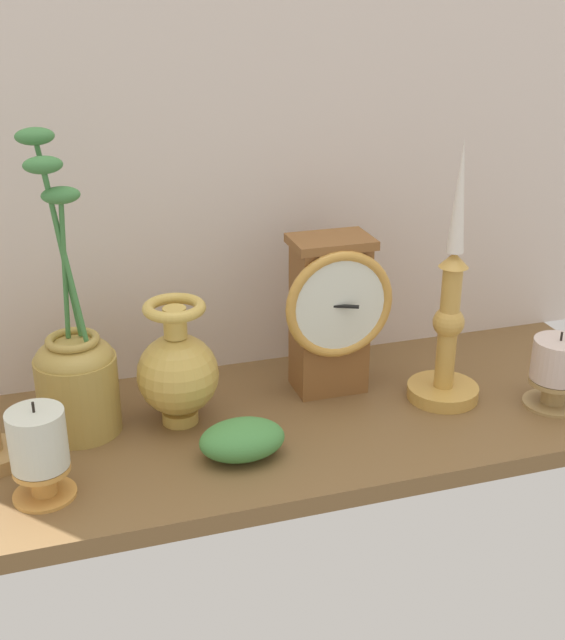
{
  "coord_description": "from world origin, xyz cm",
  "views": [
    {
      "loc": [
        -29.02,
        -89.27,
        53.89
      ],
      "look_at": [
        -1.35,
        0.0,
        14.0
      ],
      "focal_mm": 45.69,
      "sensor_mm": 36.0,
      "label": 1
    }
  ],
  "objects_px": {
    "brass_vase_jar": "(76,372)",
    "pillar_candle_near_clock": "(39,451)",
    "brass_vase_bulbous": "(178,370)",
    "mantel_clock": "(331,312)",
    "pillar_candle_front": "(557,370)",
    "candlestick_tall_left": "(448,328)"
  },
  "relations": [
    {
      "from": "mantel_clock",
      "to": "brass_vase_jar",
      "type": "relative_size",
      "value": 0.58
    },
    {
      "from": "candlestick_tall_left",
      "to": "pillar_candle_near_clock",
      "type": "height_order",
      "value": "candlestick_tall_left"
    },
    {
      "from": "mantel_clock",
      "to": "candlestick_tall_left",
      "type": "relative_size",
      "value": 0.62
    },
    {
      "from": "brass_vase_bulbous",
      "to": "pillar_candle_near_clock",
      "type": "relative_size",
      "value": 1.41
    },
    {
      "from": "mantel_clock",
      "to": "pillar_candle_front",
      "type": "height_order",
      "value": "mantel_clock"
    },
    {
      "from": "mantel_clock",
      "to": "brass_vase_bulbous",
      "type": "distance_m",
      "value": 0.22
    },
    {
      "from": "brass_vase_jar",
      "to": "pillar_candle_near_clock",
      "type": "distance_m",
      "value": 0.15
    },
    {
      "from": "candlestick_tall_left",
      "to": "pillar_candle_near_clock",
      "type": "bearing_deg",
      "value": -171.94
    },
    {
      "from": "candlestick_tall_left",
      "to": "pillar_candle_front",
      "type": "distance_m",
      "value": 0.16
    },
    {
      "from": "mantel_clock",
      "to": "brass_vase_bulbous",
      "type": "relative_size",
      "value": 1.32
    },
    {
      "from": "candlestick_tall_left",
      "to": "pillar_candle_front",
      "type": "height_order",
      "value": "candlestick_tall_left"
    },
    {
      "from": "brass_vase_bulbous",
      "to": "brass_vase_jar",
      "type": "xyz_separation_m",
      "value": [
        -0.12,
        0.02,
        0.01
      ]
    },
    {
      "from": "mantel_clock",
      "to": "candlestick_tall_left",
      "type": "bearing_deg",
      "value": -26.06
    },
    {
      "from": "candlestick_tall_left",
      "to": "brass_vase_bulbous",
      "type": "bearing_deg",
      "value": 173.23
    },
    {
      "from": "candlestick_tall_left",
      "to": "brass_vase_jar",
      "type": "xyz_separation_m",
      "value": [
        -0.48,
        0.06,
        -0.02
      ]
    },
    {
      "from": "brass_vase_bulbous",
      "to": "pillar_candle_near_clock",
      "type": "height_order",
      "value": "brass_vase_bulbous"
    },
    {
      "from": "pillar_candle_front",
      "to": "pillar_candle_near_clock",
      "type": "distance_m",
      "value": 0.67
    },
    {
      "from": "brass_vase_jar",
      "to": "pillar_candle_front",
      "type": "height_order",
      "value": "brass_vase_jar"
    },
    {
      "from": "pillar_candle_front",
      "to": "pillar_candle_near_clock",
      "type": "bearing_deg",
      "value": -178.84
    },
    {
      "from": "candlestick_tall_left",
      "to": "brass_vase_jar",
      "type": "distance_m",
      "value": 0.49
    },
    {
      "from": "brass_vase_bulbous",
      "to": "pillar_candle_front",
      "type": "relative_size",
      "value": 1.56
    },
    {
      "from": "mantel_clock",
      "to": "pillar_candle_front",
      "type": "relative_size",
      "value": 2.06
    }
  ]
}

